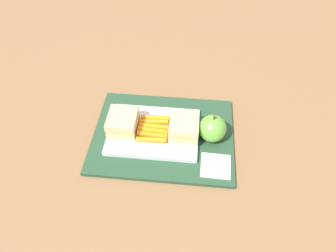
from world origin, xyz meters
The scene contains 8 objects.
ground_plane centered at (0.00, 0.00, 0.00)m, with size 2.40×2.40×0.00m, color olive.
lunchbag_mat centered at (0.00, 0.00, 0.01)m, with size 0.36×0.28×0.01m, color #284C33.
food_tray centered at (-0.03, 0.00, 0.02)m, with size 0.23×0.17×0.01m, color white.
sandwich_half_left centered at (-0.10, 0.00, 0.04)m, with size 0.07×0.08×0.04m.
sandwich_half_right centered at (0.05, 0.00, 0.04)m, with size 0.07×0.08×0.04m.
carrot_sticks_bundle centered at (-0.03, 0.00, 0.03)m, with size 0.08×0.09×0.02m.
apple centered at (0.12, 0.00, 0.04)m, with size 0.07×0.07×0.08m.
paper_napkin centered at (0.14, -0.09, 0.01)m, with size 0.07×0.07×0.00m, color white.
Camera 1 is at (0.06, -0.51, 0.62)m, focal length 33.08 mm.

